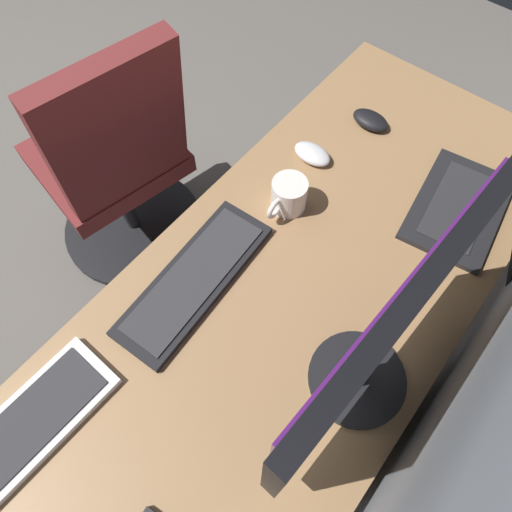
% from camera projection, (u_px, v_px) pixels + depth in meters
% --- Properties ---
extents(desk, '(1.81, 0.69, 0.73)m').
position_uv_depth(desk, '(273.00, 329.00, 1.11)').
color(desk, '#936D47').
rests_on(desk, ground).
extents(drawer_pedestal, '(0.40, 0.51, 0.69)m').
position_uv_depth(drawer_pedestal, '(282.00, 366.00, 1.38)').
color(drawer_pedestal, '#936D47').
rests_on(drawer_pedestal, ground).
extents(monitor_primary, '(0.57, 0.20, 0.46)m').
position_uv_depth(monitor_primary, '(386.00, 334.00, 0.74)').
color(monitor_primary, black).
rests_on(monitor_primary, desk).
extents(laptop_left, '(0.35, 0.31, 0.20)m').
position_uv_depth(laptop_left, '(486.00, 208.00, 1.13)').
color(laptop_left, black).
rests_on(laptop_left, desk).
extents(keyboard_main, '(0.43, 0.17, 0.02)m').
position_uv_depth(keyboard_main, '(194.00, 279.00, 1.08)').
color(keyboard_main, black).
rests_on(keyboard_main, desk).
extents(keyboard_spare, '(0.42, 0.15, 0.02)m').
position_uv_depth(keyboard_spare, '(14.00, 440.00, 0.91)').
color(keyboard_spare, silver).
rests_on(keyboard_spare, desk).
extents(mouse_main, '(0.06, 0.10, 0.03)m').
position_uv_depth(mouse_main, '(370.00, 120.00, 1.30)').
color(mouse_main, black).
rests_on(mouse_main, desk).
extents(mouse_spare, '(0.06, 0.10, 0.03)m').
position_uv_depth(mouse_spare, '(312.00, 154.00, 1.24)').
color(mouse_spare, silver).
rests_on(mouse_spare, desk).
extents(coffee_mug, '(0.13, 0.09, 0.09)m').
position_uv_depth(coffee_mug, '(288.00, 195.00, 1.15)').
color(coffee_mug, silver).
rests_on(coffee_mug, desk).
extents(office_chair, '(0.56, 0.59, 0.97)m').
position_uv_depth(office_chair, '(118.00, 172.00, 1.58)').
color(office_chair, maroon).
rests_on(office_chair, ground).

